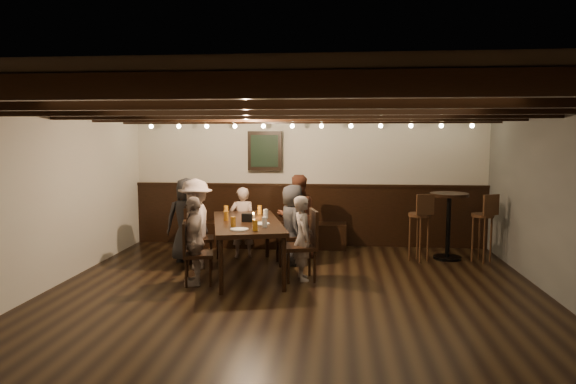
# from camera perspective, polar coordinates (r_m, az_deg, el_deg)

# --- Properties ---
(room) EXTENTS (7.00, 7.00, 7.00)m
(room) POSITION_cam_1_polar(r_m,az_deg,el_deg) (8.26, -0.18, -0.34)
(room) COLOR black
(room) RESTS_ON ground
(dining_table) EXTENTS (1.42, 2.25, 0.78)m
(dining_table) POSITION_cam_1_polar(r_m,az_deg,el_deg) (7.54, -4.58, -3.72)
(dining_table) COLOR black
(dining_table) RESTS_ON floor
(chair_left_near) EXTENTS (0.53, 0.53, 0.95)m
(chair_left_near) POSITION_cam_1_polar(r_m,az_deg,el_deg) (8.05, -9.94, -6.26)
(chair_left_near) COLOR black
(chair_left_near) RESTS_ON floor
(chair_left_far) EXTENTS (0.48, 0.48, 0.87)m
(chair_left_far) POSITION_cam_1_polar(r_m,az_deg,el_deg) (7.18, -10.07, -7.99)
(chair_left_far) COLOR black
(chair_left_far) RESTS_ON floor
(chair_right_near) EXTENTS (0.51, 0.51, 0.92)m
(chair_right_near) POSITION_cam_1_polar(r_m,az_deg,el_deg) (8.14, 0.30, -6.08)
(chair_right_near) COLOR black
(chair_right_near) RESTS_ON floor
(chair_right_far) EXTENTS (0.55, 0.55, 0.99)m
(chair_right_far) POSITION_cam_1_polar(r_m,az_deg,el_deg) (7.27, 1.43, -7.40)
(chair_right_far) COLOR black
(chair_right_far) RESTS_ON floor
(person_bench_left) EXTENTS (0.75, 0.58, 1.36)m
(person_bench_left) POSITION_cam_1_polar(r_m,az_deg,el_deg) (8.42, -11.15, -3.04)
(person_bench_left) COLOR #29292B
(person_bench_left) RESTS_ON floor
(person_bench_centre) EXTENTS (0.49, 0.38, 1.18)m
(person_bench_centre) POSITION_cam_1_polar(r_m,az_deg,el_deg) (8.59, -5.08, -3.36)
(person_bench_centre) COLOR gray
(person_bench_centre) RESTS_ON floor
(person_bench_right) EXTENTS (0.78, 0.67, 1.39)m
(person_bench_right) POSITION_cam_1_polar(r_m,az_deg,el_deg) (8.53, 1.02, -2.70)
(person_bench_right) COLOR brown
(person_bench_right) RESTS_ON floor
(person_left_near) EXTENTS (0.71, 0.99, 1.38)m
(person_left_near) POSITION_cam_1_polar(r_m,az_deg,el_deg) (7.97, -10.21, -3.47)
(person_left_near) COLOR #AA9690
(person_left_near) RESTS_ON floor
(person_left_far) EXTENTS (0.46, 0.76, 1.21)m
(person_left_far) POSITION_cam_1_polar(r_m,az_deg,el_deg) (7.10, -10.38, -5.34)
(person_left_far) COLOR gray
(person_left_far) RESTS_ON floor
(person_right_near) EXTENTS (0.54, 0.70, 1.27)m
(person_right_near) POSITION_cam_1_polar(r_m,az_deg,el_deg) (8.08, 0.51, -3.64)
(person_right_near) COLOR #2C2B2E
(person_right_near) RESTS_ON floor
(person_right_far) EXTENTS (0.38, 0.49, 1.19)m
(person_right_far) POSITION_cam_1_polar(r_m,az_deg,el_deg) (7.22, 1.66, -5.13)
(person_right_far) COLOR gray
(person_right_far) RESTS_ON floor
(pint_a) EXTENTS (0.07, 0.07, 0.14)m
(pint_a) POSITION_cam_1_polar(r_m,az_deg,el_deg) (8.20, -6.90, -2.00)
(pint_a) COLOR #BF7219
(pint_a) RESTS_ON dining_table
(pint_b) EXTENTS (0.07, 0.07, 0.14)m
(pint_b) POSITION_cam_1_polar(r_m,az_deg,el_deg) (8.18, -3.17, -1.98)
(pint_b) COLOR #BF7219
(pint_b) RESTS_ON dining_table
(pint_c) EXTENTS (0.07, 0.07, 0.14)m
(pint_c) POSITION_cam_1_polar(r_m,az_deg,el_deg) (7.60, -6.90, -2.64)
(pint_c) COLOR #BF7219
(pint_c) RESTS_ON dining_table
(pint_d) EXTENTS (0.07, 0.07, 0.14)m
(pint_d) POSITION_cam_1_polar(r_m,az_deg,el_deg) (7.74, -2.48, -2.44)
(pint_d) COLOR silver
(pint_d) RESTS_ON dining_table
(pint_e) EXTENTS (0.07, 0.07, 0.14)m
(pint_e) POSITION_cam_1_polar(r_m,az_deg,el_deg) (7.06, -6.11, -3.30)
(pint_e) COLOR #BF7219
(pint_e) RESTS_ON dining_table
(pint_f) EXTENTS (0.07, 0.07, 0.14)m
(pint_f) POSITION_cam_1_polar(r_m,az_deg,el_deg) (6.99, -2.63, -3.37)
(pint_f) COLOR silver
(pint_f) RESTS_ON dining_table
(pint_g) EXTENTS (0.07, 0.07, 0.14)m
(pint_g) POSITION_cam_1_polar(r_m,az_deg,el_deg) (6.73, -3.67, -3.74)
(pint_g) COLOR #BF7219
(pint_g) RESTS_ON dining_table
(plate_near) EXTENTS (0.24, 0.24, 0.01)m
(plate_near) POSITION_cam_1_polar(r_m,az_deg,el_deg) (6.83, -5.42, -4.15)
(plate_near) COLOR white
(plate_near) RESTS_ON dining_table
(plate_far) EXTENTS (0.24, 0.24, 0.01)m
(plate_far) POSITION_cam_1_polar(r_m,az_deg,el_deg) (7.25, -2.99, -3.53)
(plate_far) COLOR white
(plate_far) RESTS_ON dining_table
(condiment_caddy) EXTENTS (0.15, 0.10, 0.12)m
(condiment_caddy) POSITION_cam_1_polar(r_m,az_deg,el_deg) (7.47, -4.56, -2.85)
(condiment_caddy) COLOR black
(condiment_caddy) RESTS_ON dining_table
(candle) EXTENTS (0.05, 0.05, 0.05)m
(candle) POSITION_cam_1_polar(r_m,az_deg,el_deg) (7.83, -3.87, -2.68)
(candle) COLOR beige
(candle) RESTS_ON dining_table
(high_top_table) EXTENTS (0.62, 0.62, 1.09)m
(high_top_table) POSITION_cam_1_polar(r_m,az_deg,el_deg) (8.80, 17.41, -2.55)
(high_top_table) COLOR black
(high_top_table) RESTS_ON floor
(bar_stool_left) EXTENTS (0.38, 0.40, 1.11)m
(bar_stool_left) POSITION_cam_1_polar(r_m,az_deg,el_deg) (8.56, 14.36, -4.77)
(bar_stool_left) COLOR #3A2012
(bar_stool_left) RESTS_ON floor
(bar_stool_right) EXTENTS (0.40, 0.41, 1.11)m
(bar_stool_right) POSITION_cam_1_polar(r_m,az_deg,el_deg) (8.82, 20.76, -4.67)
(bar_stool_right) COLOR #3A2012
(bar_stool_right) RESTS_ON floor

